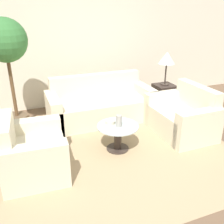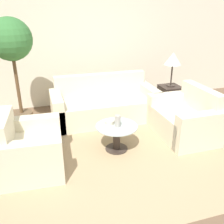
{
  "view_description": "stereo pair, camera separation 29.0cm",
  "coord_description": "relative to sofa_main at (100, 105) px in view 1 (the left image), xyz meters",
  "views": [
    {
      "loc": [
        -1.45,
        -2.43,
        2.12
      ],
      "look_at": [
        -0.1,
        1.03,
        0.55
      ],
      "focal_mm": 40.0,
      "sensor_mm": 36.0,
      "label": 1
    },
    {
      "loc": [
        -1.18,
        -2.53,
        2.12
      ],
      "look_at": [
        -0.1,
        1.03,
        0.55
      ],
      "focal_mm": 40.0,
      "sensor_mm": 36.0,
      "label": 2
    }
  ],
  "objects": [
    {
      "name": "coffee_table",
      "position": [
        -0.13,
        -1.23,
        -0.02
      ],
      "size": [
        0.65,
        0.65,
        0.42
      ],
      "color": "#332823",
      "rests_on": "ground_plane"
    },
    {
      "name": "bowl",
      "position": [
        -0.22,
        -1.13,
        0.16
      ],
      "size": [
        0.16,
        0.16,
        0.06
      ],
      "color": "beige",
      "rests_on": "coffee_table"
    },
    {
      "name": "vase",
      "position": [
        -0.12,
        -1.26,
        0.22
      ],
      "size": [
        0.09,
        0.09,
        0.18
      ],
      "color": "#9E998E",
      "rests_on": "coffee_table"
    },
    {
      "name": "armchair",
      "position": [
        -1.46,
        -1.37,
        0.0
      ],
      "size": [
        0.87,
        1.02,
        0.84
      ],
      "rotation": [
        0.0,
        0.0,
        1.51
      ],
      "color": "beige",
      "rests_on": "ground_plane"
    },
    {
      "name": "side_table",
      "position": [
        1.41,
        -0.11,
        0.01
      ],
      "size": [
        0.41,
        0.41,
        0.6
      ],
      "color": "#332823",
      "rests_on": "ground_plane"
    },
    {
      "name": "potted_plant",
      "position": [
        -1.58,
        0.08,
        1.17
      ],
      "size": [
        0.72,
        0.72,
        1.98
      ],
      "color": "brown",
      "rests_on": "ground_plane"
    },
    {
      "name": "wall_back",
      "position": [
        -0.03,
        1.08,
        1.01
      ],
      "size": [
        10.0,
        0.06,
        2.6
      ],
      "color": "beige",
      "rests_on": "ground_plane"
    },
    {
      "name": "rug",
      "position": [
        -0.13,
        -1.23,
        -0.28
      ],
      "size": [
        3.55,
        3.3,
        0.01
      ],
      "color": "tan",
      "rests_on": "ground_plane"
    },
    {
      "name": "loveseat",
      "position": [
        1.2,
        -1.1,
        0.0
      ],
      "size": [
        0.84,
        1.22,
        0.85
      ],
      "rotation": [
        0.0,
        0.0,
        -1.57
      ],
      "color": "beige",
      "rests_on": "ground_plane"
    },
    {
      "name": "table_lamp",
      "position": [
        1.41,
        -0.11,
        0.86
      ],
      "size": [
        0.34,
        0.34,
        0.69
      ],
      "color": "#332823",
      "rests_on": "side_table"
    },
    {
      "name": "sofa_main",
      "position": [
        0.0,
        0.0,
        0.0
      ],
      "size": [
        2.07,
        0.88,
        0.87
      ],
      "color": "beige",
      "rests_on": "ground_plane"
    },
    {
      "name": "ground_plane",
      "position": [
        -0.03,
        -2.01,
        -0.29
      ],
      "size": [
        14.0,
        14.0,
        0.0
      ],
      "primitive_type": "plane",
      "color": "brown"
    }
  ]
}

